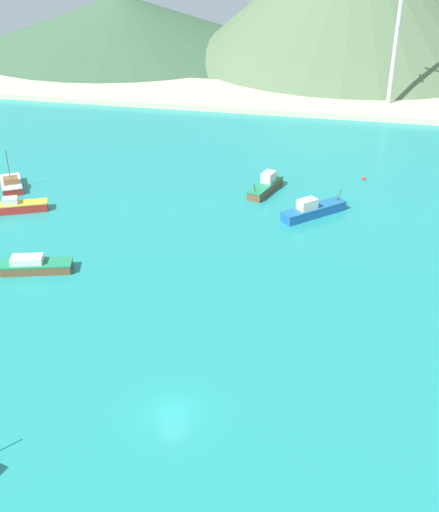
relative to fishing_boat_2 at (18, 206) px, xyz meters
name	(u,v)px	position (x,y,z in m)	size (l,w,h in m)	color
ground	(233,259)	(34.67, -7.30, -1.11)	(260.00, 280.00, 0.50)	teal
fishing_boat_2	(18,206)	(0.00, 0.00, 0.00)	(8.77, 5.54, 2.41)	red
fishing_boat_3	(266,186)	(35.70, 15.34, 0.16)	(4.87, 9.22, 3.05)	brown
fishing_boat_4	(35,265)	(10.68, -15.96, -0.01)	(9.26, 4.97, 2.16)	brown
fishing_boat_5	(11,184)	(-5.24, 7.97, -0.06)	(6.37, 7.65, 6.68)	red
fishing_boat_9	(313,210)	(43.84, 7.72, 0.12)	(9.48, 9.23, 3.01)	#1E5BA8
buoy_0	(363,179)	(51.18, 23.86, -0.74)	(0.70, 0.70, 0.70)	red
beach_strip	(295,99)	(34.67, 69.37, -0.26)	(247.00, 24.62, 1.20)	beige
hill_west	(122,23)	(-24.25, 116.81, 7.45)	(100.49, 100.49, 16.62)	#3D6042
radio_tower	(396,40)	(55.95, 68.11, 14.06)	(2.93, 2.34, 29.26)	silver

